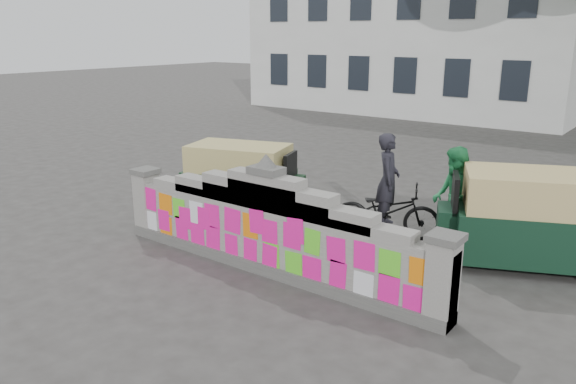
# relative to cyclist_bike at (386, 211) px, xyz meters

# --- Properties ---
(ground) EXTENTS (100.00, 100.00, 0.00)m
(ground) POSITION_rel_cyclist_bike_xyz_m (-0.81, -2.66, -0.53)
(ground) COLOR #383533
(ground) RESTS_ON ground
(parapet_wall) EXTENTS (6.48, 0.44, 2.01)m
(parapet_wall) POSITION_rel_cyclist_bike_xyz_m (-0.81, -2.66, 0.22)
(parapet_wall) COLOR #4C4C49
(parapet_wall) RESTS_ON ground
(building) EXTENTS (16.00, 10.00, 8.90)m
(building) POSITION_rel_cyclist_bike_xyz_m (-7.81, 19.33, 3.48)
(building) COLOR silver
(building) RESTS_ON ground
(cyclist_bike) EXTENTS (2.14, 1.47, 1.07)m
(cyclist_bike) POSITION_rel_cyclist_bike_xyz_m (0.00, 0.00, 0.00)
(cyclist_bike) COLOR black
(cyclist_bike) RESTS_ON ground
(cyclist_rider) EXTENTS (0.66, 0.78, 1.81)m
(cyclist_rider) POSITION_rel_cyclist_bike_xyz_m (0.00, 0.00, 0.37)
(cyclist_rider) COLOR #222028
(cyclist_rider) RESTS_ON ground
(pedestrian) EXTENTS (1.09, 1.15, 1.87)m
(pedestrian) POSITION_rel_cyclist_bike_xyz_m (1.17, 0.36, 0.40)
(pedestrian) COLOR #268D4D
(pedestrian) RESTS_ON ground
(rickshaw_left) EXTENTS (2.78, 1.88, 1.49)m
(rickshaw_left) POSITION_rel_cyclist_bike_xyz_m (-3.36, -0.39, 0.24)
(rickshaw_left) COLOR black
(rickshaw_left) RESTS_ON ground
(rickshaw_right) EXTENTS (3.03, 2.27, 1.63)m
(rickshaw_right) POSITION_rel_cyclist_bike_xyz_m (2.55, 0.23, 0.31)
(rickshaw_right) COLOR black
(rickshaw_right) RESTS_ON ground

